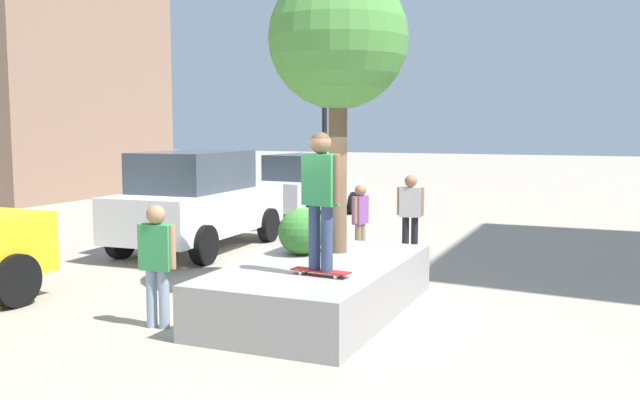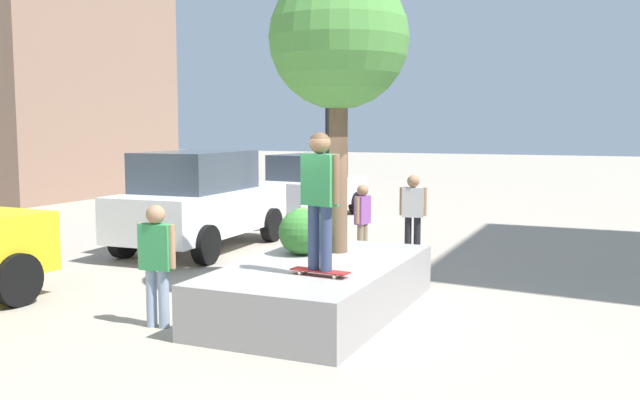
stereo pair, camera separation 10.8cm
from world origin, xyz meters
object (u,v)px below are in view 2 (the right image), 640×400
traffic_light_corner (328,116)px  bystander_watching (413,209)px  planter_ledge (320,287)px  plaza_tree (339,42)px  passerby_with_bag (362,216)px  pedestrian_crossing (157,257)px  skateboarder (320,191)px  sedan_parked (310,185)px  skateboard (320,271)px  police_car (200,200)px

traffic_light_corner → bystander_watching: (-1.46, -2.54, -1.94)m
planter_ledge → plaza_tree: size_ratio=0.95×
bystander_watching → passerby_with_bag: bystander_watching is taller
plaza_tree → pedestrian_crossing: (-2.43, 1.60, -2.98)m
plaza_tree → passerby_with_bag: 4.44m
skateboarder → traffic_light_corner: traffic_light_corner is taller
sedan_parked → planter_ledge: bearing=-154.9°
bystander_watching → skateboard: bearing=-176.2°
skateboard → bystander_watching: (5.70, 0.38, 0.18)m
skateboard → bystander_watching: 5.72m
planter_ledge → passerby_with_bag: (4.02, 0.82, 0.51)m
passerby_with_bag → pedestrian_crossing: pedestrian_crossing is taller
skateboard → skateboarder: size_ratio=0.45×
skateboard → police_car: size_ratio=0.17×
traffic_light_corner → bystander_watching: 3.52m
passerby_with_bag → pedestrian_crossing: bearing=171.3°
skateboard → bystander_watching: size_ratio=0.49×
traffic_light_corner → bystander_watching: bearing=-120.0°
skateboarder → skateboard: bearing=0.0°
pedestrian_crossing → planter_ledge: bearing=-47.3°
traffic_light_corner → pedestrian_crossing: size_ratio=2.59×
skateboard → pedestrian_crossing: bearing=110.2°
planter_ledge → pedestrian_crossing: (-1.54, 1.68, 0.59)m
bystander_watching → police_car: bearing=106.3°
skateboard → traffic_light_corner: traffic_light_corner is taller
passerby_with_bag → pedestrian_crossing: 5.63m
skateboarder → bystander_watching: size_ratio=1.08×
passerby_with_bag → planter_ledge: bearing=-168.4°
police_car → pedestrian_crossing: bearing=-152.2°
skateboard → traffic_light_corner: (7.17, 2.92, 2.13)m
plaza_tree → bystander_watching: (4.02, -0.04, -2.96)m
skateboarder → bystander_watching: (5.70, 0.38, -0.87)m
bystander_watching → pedestrian_crossing: 6.65m
traffic_light_corner → planter_ledge: bearing=-158.0°
planter_ledge → traffic_light_corner: size_ratio=0.96×
plaza_tree → skateboard: size_ratio=5.28×
sedan_parked → traffic_light_corner: bearing=-149.0°
skateboarder → pedestrian_crossing: size_ratio=1.09×
planter_ledge → skateboard: 0.97m
pedestrian_crossing → skateboard: bearing=-69.8°
bystander_watching → pedestrian_crossing: bearing=165.7°
planter_ledge → passerby_with_bag: passerby_with_bag is taller
skateboarder → bystander_watching: bearing=3.8°
plaza_tree → sedan_parked: 10.10m
sedan_parked → skateboarder: bearing=-155.0°
planter_ledge → police_car: police_car is taller
traffic_light_corner → pedestrian_crossing: traffic_light_corner is taller
planter_ledge → skateboarder: (-0.80, -0.35, 1.47)m
plaza_tree → planter_ledge: bearing=-175.0°
skateboarder → bystander_watching: 5.78m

